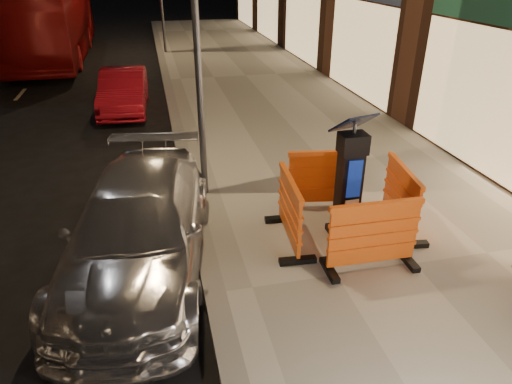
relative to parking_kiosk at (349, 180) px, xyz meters
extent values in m
plane|color=black|center=(-2.30, -1.02, -1.12)|extent=(120.00, 120.00, 0.00)
cube|color=#9B988D|center=(0.70, -1.02, -1.05)|extent=(6.00, 60.00, 0.15)
cube|color=slate|center=(-2.30, -1.02, -1.05)|extent=(0.30, 60.00, 0.15)
cube|color=black|center=(0.00, 0.00, 0.00)|extent=(0.68, 0.68, 1.95)
cube|color=orange|center=(0.00, -0.95, -0.43)|extent=(1.40, 0.60, 1.09)
cube|color=orange|center=(0.00, 0.95, -0.43)|extent=(1.47, 0.79, 1.09)
cube|color=orange|center=(-0.95, 0.00, -0.43)|extent=(0.67, 1.43, 1.09)
cube|color=orange|center=(0.95, 0.00, -0.43)|extent=(0.76, 1.46, 1.09)
imported|color=silver|center=(-3.25, 0.03, -1.12)|extent=(2.63, 4.95, 1.37)
imported|color=#A5101F|center=(-3.70, 8.30, -1.12)|extent=(1.45, 3.75, 1.22)
imported|color=maroon|center=(-7.04, 17.42, -1.12)|extent=(3.09, 12.08, 3.35)
cylinder|color=#3F3F44|center=(-2.05, 1.98, 2.03)|extent=(0.12, 0.12, 6.00)
camera|label=1|loc=(-2.84, -5.90, 3.10)|focal=32.00mm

